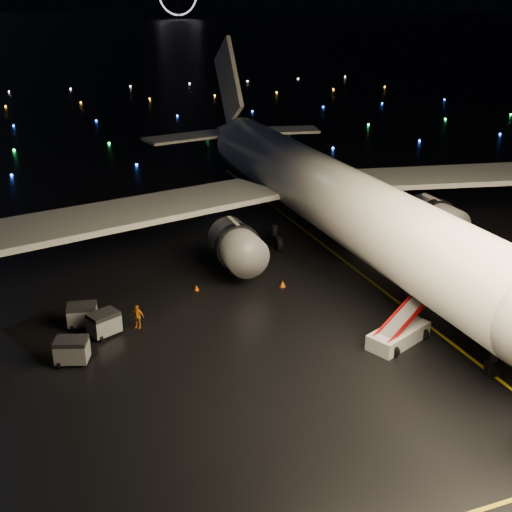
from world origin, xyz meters
The scene contains 12 objects.
ground centered at (0.00, 300.00, 0.00)m, with size 2000.00×2000.00×0.00m, color black.
lane_centre centered at (12.00, 15.00, 0.01)m, with size 0.25×80.00×0.02m, color gold.
airliner centered at (11.72, 26.71, 8.95)m, with size 63.14×59.99×17.89m, color silver, non-canonical shape.
belt_loader centered at (8.54, 5.03, 1.76)m, with size 7.27×1.98×3.53m, color silver, non-canonical shape.
crew_c centered at (-8.09, 13.51, 0.90)m, with size 1.06×0.44×1.80m, color orange.
safety_cone_0 centered at (4.55, 16.45, 0.28)m, with size 0.49×0.49×0.55m, color #FC5807.
safety_cone_1 centered at (1.47, 20.59, 0.23)m, with size 0.41×0.41×0.47m, color #FC5807.
safety_cone_2 centered at (-2.37, 18.26, 0.23)m, with size 0.40×0.40×0.46m, color #FC5807.
taxiway_lights centered at (0.00, 106.00, 0.18)m, with size 164.00×92.00×0.36m, color black, non-canonical shape.
baggage_cart_0 centered at (-11.80, 15.13, 0.87)m, with size 2.05×1.44×1.75m, color gray.
baggage_cart_1 centered at (-10.50, 13.23, 0.88)m, with size 2.07×1.45×1.76m, color gray.
baggage_cart_2 centered at (-13.00, 10.13, 0.89)m, with size 2.09×1.46×1.78m, color gray.
Camera 1 is at (-14.36, -28.33, 22.37)m, focal length 45.00 mm.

